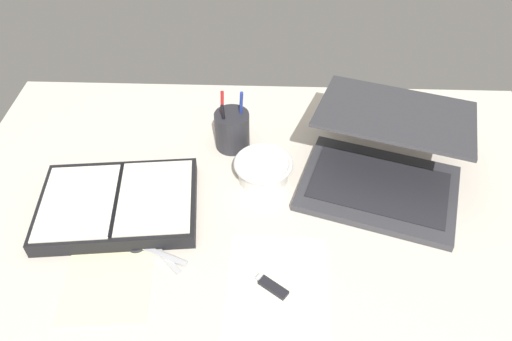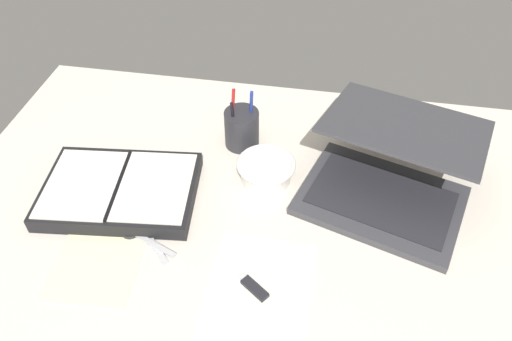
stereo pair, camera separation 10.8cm
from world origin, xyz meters
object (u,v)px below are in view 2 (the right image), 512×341
(laptop, at_px, (390,175))
(bowl, at_px, (268,170))
(scissors, at_px, (141,233))
(planner, at_px, (120,190))
(pen_cup, at_px, (242,128))

(laptop, bearing_deg, bowl, -161.54)
(laptop, relative_size, bowl, 3.25)
(bowl, distance_m, scissors, 0.32)
(planner, bearing_deg, bowl, 12.97)
(bowl, bearing_deg, scissors, -139.03)
(bowl, relative_size, planner, 0.38)
(pen_cup, relative_size, scissors, 1.22)
(laptop, distance_m, scissors, 0.55)
(pen_cup, height_order, planner, pen_cup)
(scissors, bearing_deg, planner, 164.14)
(pen_cup, bearing_deg, laptop, -17.50)
(bowl, xyz_separation_m, scissors, (-0.24, -0.21, -0.03))
(bowl, distance_m, planner, 0.34)
(laptop, distance_m, planner, 0.60)
(pen_cup, bearing_deg, planner, -135.89)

